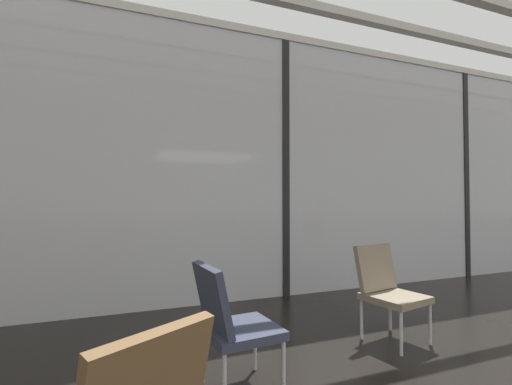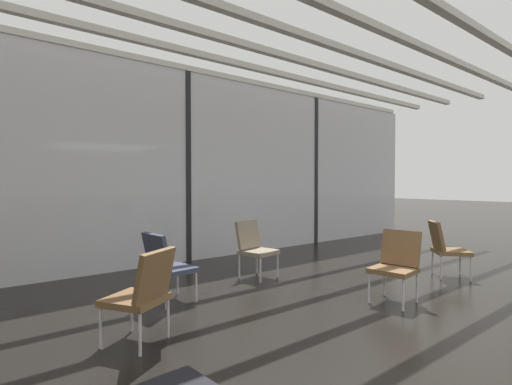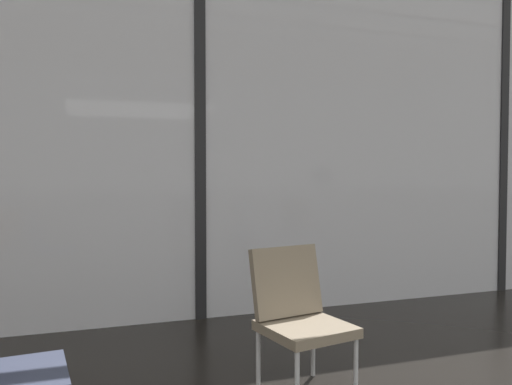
# 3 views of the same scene
# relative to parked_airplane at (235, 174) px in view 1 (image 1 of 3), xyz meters

# --- Properties ---
(glass_curtain_wall) EXTENTS (14.00, 0.08, 3.55)m
(glass_curtain_wall) POSITION_rel_parked_airplane_xyz_m (-1.00, -5.37, -0.32)
(glass_curtain_wall) COLOR silver
(glass_curtain_wall) RESTS_ON ground
(window_mullion_1) EXTENTS (0.10, 0.12, 3.55)m
(window_mullion_1) POSITION_rel_parked_airplane_xyz_m (-1.00, -5.37, -0.32)
(window_mullion_1) COLOR black
(window_mullion_1) RESTS_ON ground
(window_mullion_2) EXTENTS (0.10, 0.12, 3.55)m
(window_mullion_2) POSITION_rel_parked_airplane_xyz_m (2.50, -5.37, -0.32)
(window_mullion_2) COLOR black
(window_mullion_2) RESTS_ON ground
(parked_airplane) EXTENTS (14.15, 4.19, 4.19)m
(parked_airplane) POSITION_rel_parked_airplane_xyz_m (0.00, 0.00, 0.00)
(parked_airplane) COLOR #B2BCD6
(parked_airplane) RESTS_ON ground
(lounge_chair_2) EXTENTS (0.57, 0.53, 0.87)m
(lounge_chair_2) POSITION_rel_parked_airplane_xyz_m (-2.43, -7.45, -1.60)
(lounge_chair_2) COLOR #33384C
(lounge_chair_2) RESTS_ON ground
(lounge_chair_4) EXTENTS (0.57, 0.61, 0.87)m
(lounge_chair_4) POSITION_rel_parked_airplane_xyz_m (-0.78, -7.10, -1.60)
(lounge_chair_4) COLOR #7F705B
(lounge_chair_4) RESTS_ON ground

